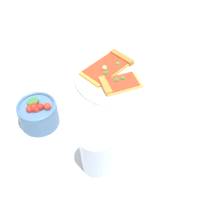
# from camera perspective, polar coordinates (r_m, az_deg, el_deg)

# --- Properties ---
(ground_plane) EXTENTS (2.40, 2.40, 0.00)m
(ground_plane) POSITION_cam_1_polar(r_m,az_deg,el_deg) (0.94, -0.84, 4.70)
(ground_plane) COLOR silver
(ground_plane) RESTS_ON ground
(plate) EXTENTS (0.26, 0.26, 0.01)m
(plate) POSITION_cam_1_polar(r_m,az_deg,el_deg) (0.97, 0.77, 6.60)
(plate) COLOR silver
(plate) RESTS_ON ground_plane
(pizza_slice_near) EXTENTS (0.14, 0.18, 0.02)m
(pizza_slice_near) POSITION_cam_1_polar(r_m,az_deg,el_deg) (0.99, -0.68, 8.67)
(pizza_slice_near) COLOR gold
(pizza_slice_near) RESTS_ON plate
(pizza_slice_far) EXTENTS (0.13, 0.13, 0.02)m
(pizza_slice_far) POSITION_cam_1_polar(r_m,az_deg,el_deg) (0.93, 1.14, 5.34)
(pizza_slice_far) COLOR gold
(pizza_slice_far) RESTS_ON plate
(salad_bowl) EXTENTS (0.11, 0.11, 0.09)m
(salad_bowl) POSITION_cam_1_polar(r_m,az_deg,el_deg) (0.84, -13.76, -0.29)
(salad_bowl) COLOR #4C7299
(salad_bowl) RESTS_ON ground_plane
(soda_glass) EXTENTS (0.08, 0.08, 0.12)m
(soda_glass) POSITION_cam_1_polar(r_m,az_deg,el_deg) (0.72, -2.85, -7.58)
(soda_glass) COLOR silver
(soda_glass) RESTS_ON ground_plane
(paper_napkin) EXTENTS (0.16, 0.16, 0.00)m
(paper_napkin) POSITION_cam_1_polar(r_m,az_deg,el_deg) (0.88, 14.69, -1.44)
(paper_napkin) COLOR white
(paper_napkin) RESTS_ON ground_plane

